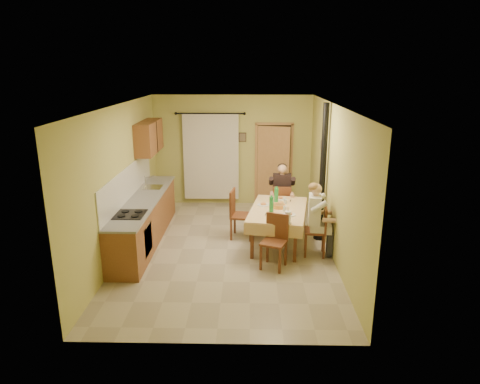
{
  "coord_description": "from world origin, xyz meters",
  "views": [
    {
      "loc": [
        0.42,
        -7.76,
        3.46
      ],
      "look_at": [
        0.25,
        0.1,
        1.15
      ],
      "focal_mm": 32.0,
      "sensor_mm": 36.0,
      "label": 1
    }
  ],
  "objects_px": {
    "chair_near": "(274,252)",
    "man_right": "(316,211)",
    "chair_right": "(315,240)",
    "stove_flue": "(322,191)",
    "chair_far": "(281,213)",
    "man_far": "(282,188)",
    "dining_table": "(278,227)",
    "chair_left": "(242,224)"
  },
  "relations": [
    {
      "from": "man_far",
      "to": "stove_flue",
      "type": "distance_m",
      "value": 1.1
    },
    {
      "from": "chair_right",
      "to": "stove_flue",
      "type": "xyz_separation_m",
      "value": [
        0.21,
        0.8,
        0.74
      ]
    },
    {
      "from": "dining_table",
      "to": "chair_left",
      "type": "height_order",
      "value": "chair_left"
    },
    {
      "from": "man_far",
      "to": "chair_near",
      "type": "bearing_deg",
      "value": -94.84
    },
    {
      "from": "chair_left",
      "to": "dining_table",
      "type": "bearing_deg",
      "value": 72.69
    },
    {
      "from": "man_far",
      "to": "dining_table",
      "type": "bearing_deg",
      "value": -94.99
    },
    {
      "from": "man_far",
      "to": "stove_flue",
      "type": "relative_size",
      "value": 0.5
    },
    {
      "from": "chair_left",
      "to": "stove_flue",
      "type": "distance_m",
      "value": 1.79
    },
    {
      "from": "dining_table",
      "to": "chair_near",
      "type": "xyz_separation_m",
      "value": [
        -0.13,
        -1.04,
        -0.09
      ]
    },
    {
      "from": "man_far",
      "to": "stove_flue",
      "type": "xyz_separation_m",
      "value": [
        0.75,
        -0.79,
        0.15
      ]
    },
    {
      "from": "chair_far",
      "to": "dining_table",
      "type": "bearing_deg",
      "value": -95.05
    },
    {
      "from": "dining_table",
      "to": "man_far",
      "type": "distance_m",
      "value": 1.23
    },
    {
      "from": "chair_left",
      "to": "man_right",
      "type": "distance_m",
      "value": 1.74
    },
    {
      "from": "dining_table",
      "to": "man_right",
      "type": "bearing_deg",
      "value": -25.46
    },
    {
      "from": "dining_table",
      "to": "chair_right",
      "type": "xyz_separation_m",
      "value": [
        0.69,
        -0.47,
        -0.09
      ]
    },
    {
      "from": "dining_table",
      "to": "chair_near",
      "type": "relative_size",
      "value": 2.0
    },
    {
      "from": "chair_right",
      "to": "chair_far",
      "type": "bearing_deg",
      "value": 25.39
    },
    {
      "from": "chair_far",
      "to": "chair_near",
      "type": "height_order",
      "value": "chair_near"
    },
    {
      "from": "chair_near",
      "to": "dining_table",
      "type": "bearing_deg",
      "value": -75.69
    },
    {
      "from": "chair_right",
      "to": "chair_left",
      "type": "distance_m",
      "value": 1.65
    },
    {
      "from": "dining_table",
      "to": "chair_near",
      "type": "height_order",
      "value": "chair_near"
    },
    {
      "from": "chair_left",
      "to": "stove_flue",
      "type": "bearing_deg",
      "value": 97.77
    },
    {
      "from": "dining_table",
      "to": "chair_right",
      "type": "relative_size",
      "value": 2.03
    },
    {
      "from": "chair_far",
      "to": "man_far",
      "type": "bearing_deg",
      "value": 90.0
    },
    {
      "from": "chair_near",
      "to": "man_right",
      "type": "xyz_separation_m",
      "value": [
        0.81,
        0.56,
        0.59
      ]
    },
    {
      "from": "chair_far",
      "to": "man_far",
      "type": "xyz_separation_m",
      "value": [
        0.0,
        0.01,
        0.59
      ]
    },
    {
      "from": "chair_far",
      "to": "chair_near",
      "type": "xyz_separation_m",
      "value": [
        -0.28,
        -2.14,
        0.0
      ]
    },
    {
      "from": "chair_left",
      "to": "chair_right",
      "type": "bearing_deg",
      "value": 68.47
    },
    {
      "from": "man_right",
      "to": "chair_near",
      "type": "bearing_deg",
      "value": 131.44
    },
    {
      "from": "chair_near",
      "to": "stove_flue",
      "type": "relative_size",
      "value": 0.35
    },
    {
      "from": "chair_far",
      "to": "chair_right",
      "type": "distance_m",
      "value": 1.67
    },
    {
      "from": "chair_far",
      "to": "stove_flue",
      "type": "xyz_separation_m",
      "value": [
        0.75,
        -0.77,
        0.74
      ]
    },
    {
      "from": "chair_near",
      "to": "chair_right",
      "type": "bearing_deg",
      "value": -123.95
    },
    {
      "from": "dining_table",
      "to": "man_far",
      "type": "bearing_deg",
      "value": 91.88
    },
    {
      "from": "chair_near",
      "to": "chair_left",
      "type": "xyz_separation_m",
      "value": [
        -0.6,
        1.4,
        0.0
      ]
    },
    {
      "from": "chair_right",
      "to": "chair_near",
      "type": "bearing_deg",
      "value": 130.94
    },
    {
      "from": "man_right",
      "to": "dining_table",
      "type": "bearing_deg",
      "value": 61.56
    },
    {
      "from": "chair_near",
      "to": "chair_right",
      "type": "height_order",
      "value": "chair_near"
    },
    {
      "from": "chair_near",
      "to": "man_right",
      "type": "height_order",
      "value": "man_right"
    },
    {
      "from": "chair_near",
      "to": "chair_left",
      "type": "distance_m",
      "value": 1.52
    },
    {
      "from": "man_far",
      "to": "stove_flue",
      "type": "height_order",
      "value": "stove_flue"
    },
    {
      "from": "chair_left",
      "to": "man_right",
      "type": "xyz_separation_m",
      "value": [
        1.41,
        -0.83,
        0.59
      ]
    }
  ]
}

